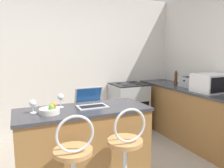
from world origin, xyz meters
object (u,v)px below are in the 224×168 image
object	(u,v)px
pepper_mill	(176,78)
wine_glass_short	(61,97)
fruit_bowl	(50,110)
toaster	(189,82)
microwave	(211,83)
wine_glass_tall	(33,104)
laptop	(91,101)
bar_stool_far	(126,162)
stove_range	(128,107)

from	to	relation	value
pepper_mill	wine_glass_short	world-z (taller)	pepper_mill
fruit_bowl	toaster	bearing A→B (deg)	15.49
microwave	wine_glass_tall	bearing A→B (deg)	-177.65
wine_glass_short	wine_glass_tall	world-z (taller)	wine_glass_short
laptop	pepper_mill	xyz separation A→B (m)	(1.94, 0.84, 0.07)
microwave	pepper_mill	world-z (taller)	microwave
laptop	toaster	bearing A→B (deg)	15.35
laptop	pepper_mill	size ratio (longest dim) A/B	1.25
bar_stool_far	toaster	bearing A→B (deg)	32.42
wine_glass_tall	fruit_bowl	bearing A→B (deg)	-31.56
pepper_mill	wine_glass_short	bearing A→B (deg)	-161.37
bar_stool_far	toaster	world-z (taller)	toaster
stove_range	pepper_mill	distance (m)	1.06
toaster	fruit_bowl	size ratio (longest dim) A/B	1.55
wine_glass_tall	toaster	bearing A→B (deg)	12.56
microwave	stove_range	size ratio (longest dim) A/B	0.52
fruit_bowl	wine_glass_short	world-z (taller)	wine_glass_short
microwave	stove_range	bearing A→B (deg)	121.15
fruit_bowl	bar_stool_far	bearing A→B (deg)	-38.38
toaster	wine_glass_short	size ratio (longest dim) A/B	2.01
toaster	microwave	bearing A→B (deg)	-91.13
stove_range	wine_glass_short	xyz separation A→B (m)	(-1.54, -1.25, 0.58)
pepper_mill	fruit_bowl	size ratio (longest dim) A/B	1.31
microwave	pepper_mill	distance (m)	0.77
microwave	toaster	bearing A→B (deg)	88.87
microwave	pepper_mill	xyz separation A→B (m)	(-0.03, 0.77, -0.01)
laptop	fruit_bowl	xyz separation A→B (m)	(-0.48, -0.14, -0.01)
microwave	toaster	xyz separation A→B (m)	(0.01, 0.48, -0.05)
pepper_mill	wine_glass_short	size ratio (longest dim) A/B	1.71
microwave	stove_range	xyz separation A→B (m)	(-0.76, 1.26, -0.61)
bar_stool_far	wine_glass_short	distance (m)	1.00
wine_glass_tall	microwave	bearing A→B (deg)	2.35
bar_stool_far	laptop	world-z (taller)	laptop
wine_glass_tall	pepper_mill	bearing A→B (deg)	18.82
laptop	pepper_mill	bearing A→B (deg)	23.39
pepper_mill	microwave	bearing A→B (deg)	-87.60
bar_stool_far	pepper_mill	world-z (taller)	pepper_mill
stove_range	pepper_mill	xyz separation A→B (m)	(0.73, -0.49, 0.59)
bar_stool_far	wine_glass_short	xyz separation A→B (m)	(-0.47, 0.70, 0.54)
stove_range	pepper_mill	size ratio (longest dim) A/B	3.47
pepper_mill	wine_glass_tall	distance (m)	2.72
stove_range	wine_glass_short	world-z (taller)	wine_glass_short
stove_range	wine_glass_tall	bearing A→B (deg)	-143.55
stove_range	wine_glass_short	size ratio (longest dim) A/B	5.94
bar_stool_far	wine_glass_tall	xyz separation A→B (m)	(-0.78, 0.59, 0.52)
bar_stool_far	stove_range	xyz separation A→B (m)	(1.07, 1.95, -0.04)
bar_stool_far	stove_range	bearing A→B (deg)	61.23
pepper_mill	wine_glass_short	distance (m)	2.40
stove_range	microwave	bearing A→B (deg)	-58.85
stove_range	wine_glass_tall	size ratio (longest dim) A/B	6.73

